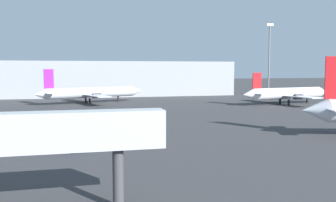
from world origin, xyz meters
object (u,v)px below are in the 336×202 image
baggage_cart (76,144)px  light_mast_right (269,56)px  airplane_far_right (91,92)px  airplane_far_left (287,93)px

baggage_cart → light_mast_right: light_mast_right is taller
airplane_far_right → baggage_cart: bearing=-112.1°
airplane_far_left → airplane_far_right: airplane_far_right is taller
airplane_far_left → baggage_cart: 65.64m
airplane_far_right → baggage_cart: size_ratio=10.72×
airplane_far_left → light_mast_right: size_ratio=1.13×
baggage_cart → light_mast_right: bearing=123.5°
airplane_far_right → light_mast_right: 62.40m
airplane_far_left → light_mast_right: bearing=58.3°
airplane_far_left → baggage_cart: bearing=-151.7°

